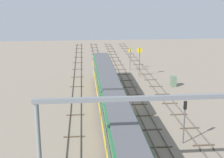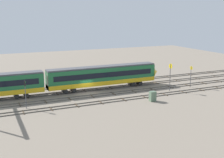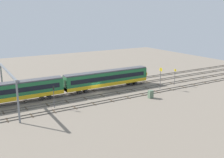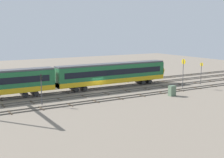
% 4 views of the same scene
% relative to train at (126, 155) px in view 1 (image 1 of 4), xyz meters
% --- Properties ---
extents(ground_plane, '(139.53, 139.53, 0.00)m').
position_rel_train_xyz_m(ground_plane, '(19.96, -2.33, -2.66)').
color(ground_plane, gray).
extents(track_near_foreground, '(123.53, 2.40, 0.16)m').
position_rel_train_xyz_m(track_near_foreground, '(19.96, -9.31, -2.59)').
color(track_near_foreground, '#59544C').
rests_on(track_near_foreground, ground).
extents(track_second_near, '(123.53, 2.40, 0.16)m').
position_rel_train_xyz_m(track_second_near, '(19.96, -4.65, -2.59)').
color(track_second_near, '#59544C').
rests_on(track_second_near, ground).
extents(track_with_train, '(123.53, 2.40, 0.16)m').
position_rel_train_xyz_m(track_with_train, '(19.96, 0.00, -2.59)').
color(track_with_train, '#59544C').
rests_on(track_with_train, ground).
extents(track_second_far, '(123.53, 2.40, 0.16)m').
position_rel_train_xyz_m(track_second_far, '(19.96, 4.65, -2.59)').
color(track_second_far, '#59544C').
rests_on(track_second_far, ground).
extents(train, '(75.20, 3.24, 4.80)m').
position_rel_train_xyz_m(train, '(0.00, 0.00, 0.00)').
color(train, '#1E6638').
rests_on(train, ground).
extents(overhead_gantry, '(0.40, 19.39, 8.21)m').
position_rel_train_xyz_m(overhead_gantry, '(-1.08, -2.39, 3.61)').
color(overhead_gantry, slate).
rests_on(overhead_gantry, ground).
extents(speed_sign_near_foreground, '(0.14, 0.80, 4.70)m').
position_rel_train_xyz_m(speed_sign_near_foreground, '(42.28, -6.58, 0.32)').
color(speed_sign_near_foreground, '#4C4C51').
rests_on(speed_sign_near_foreground, ground).
extents(speed_sign_mid_trackside, '(0.14, 1.06, 5.83)m').
position_rel_train_xyz_m(speed_sign_mid_trackside, '(36.21, -7.50, 1.21)').
color(speed_sign_mid_trackside, '#4C4C51').
rests_on(speed_sign_mid_trackside, ground).
extents(signal_light_trackside_departure, '(0.31, 0.32, 4.85)m').
position_rel_train_xyz_m(signal_light_trackside_departure, '(7.03, -7.27, 0.50)').
color(signal_light_trackside_departure, '#4C4C51').
rests_on(signal_light_trackside_departure, ground).
extents(relay_cabinet, '(1.15, 0.89, 1.85)m').
position_rel_train_xyz_m(relay_cabinet, '(29.06, -12.38, -1.73)').
color(relay_cabinet, '#597259').
rests_on(relay_cabinet, ground).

